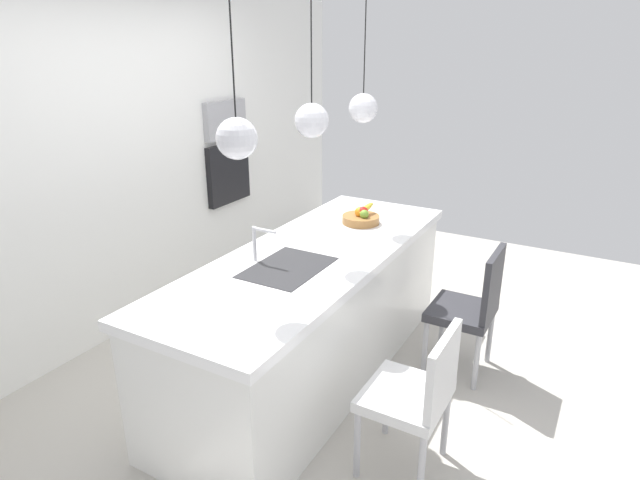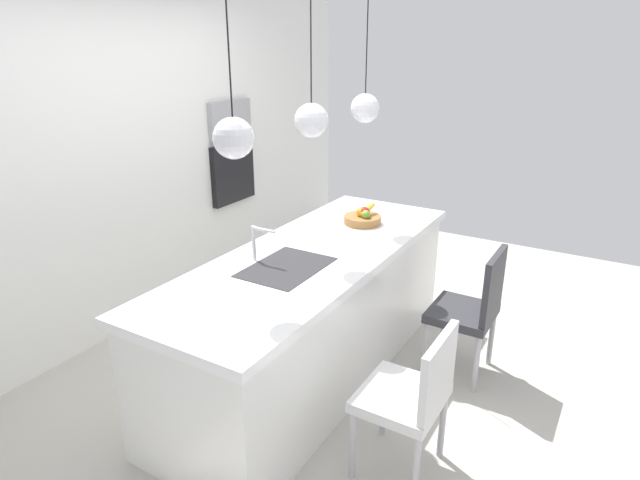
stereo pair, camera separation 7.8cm
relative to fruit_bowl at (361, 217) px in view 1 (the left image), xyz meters
The scene contains 13 objects.
floor 1.16m from the fruit_bowl, behind, with size 6.60×6.60×0.00m, color #BCB7AD.
back_wall 1.84m from the fruit_bowl, 112.15° to the left, with size 6.00×0.10×2.60m, color white.
kitchen_island 0.84m from the fruit_bowl, behind, with size 2.59×0.91×0.90m.
sink_basin 0.98m from the fruit_bowl, behind, with size 0.56×0.40×0.02m, color #2D2D30.
faucet 1.01m from the fruit_bowl, 166.25° to the left, with size 0.02×0.17×0.22m.
fruit_bowl is the anchor object (origin of this frame).
microwave 1.76m from the fruit_bowl, 74.50° to the left, with size 0.54×0.08×0.34m, color #9E9EA3.
oven 1.67m from the fruit_bowl, 74.50° to the left, with size 0.56×0.08×0.56m, color black.
chair_near 1.58m from the fruit_bowl, 143.58° to the right, with size 0.45×0.41×0.85m.
chair_middle 1.01m from the fruit_bowl, 99.45° to the right, with size 0.44×0.41×0.91m.
pendant_light_left 1.61m from the fruit_bowl, behind, with size 0.20×0.20×0.80m.
pendant_light_center 1.04m from the fruit_bowl, behind, with size 0.20×0.20×0.80m.
pendant_light_right 0.79m from the fruit_bowl, 36.51° to the left, with size 0.20×0.20×0.80m.
Camera 1 is at (-2.77, -1.61, 2.17)m, focal length 30.08 mm.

